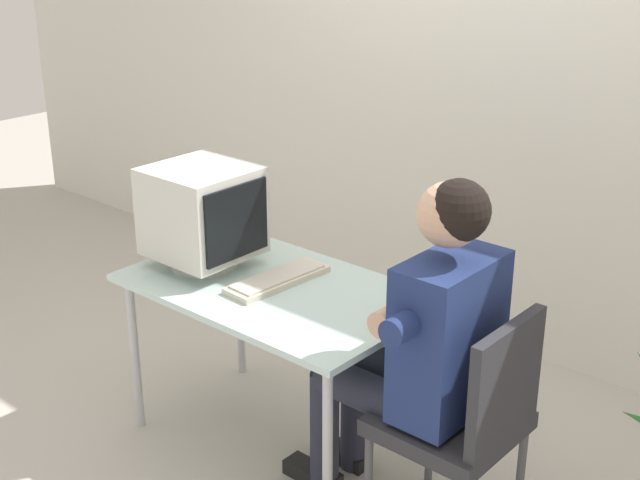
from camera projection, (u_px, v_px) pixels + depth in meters
name	position (u px, v px, depth m)	size (l,w,h in m)	color
ground_plane	(278.00, 440.00, 3.64)	(12.00, 12.00, 0.00)	#B2ADA3
wall_back	(538.00, 44.00, 3.90)	(8.00, 0.10, 3.00)	silver
desk	(276.00, 300.00, 3.41)	(1.17, 0.73, 0.71)	#B7B7BC
crt_monitor	(203.00, 213.00, 3.49)	(0.40, 0.38, 0.41)	silver
keyboard	(278.00, 279.00, 3.41)	(0.17, 0.45, 0.03)	beige
office_chair	(466.00, 415.00, 2.90)	(0.44, 0.44, 0.88)	#4C4C51
person_seated	(420.00, 339.00, 2.95)	(0.75, 0.60, 1.31)	navy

